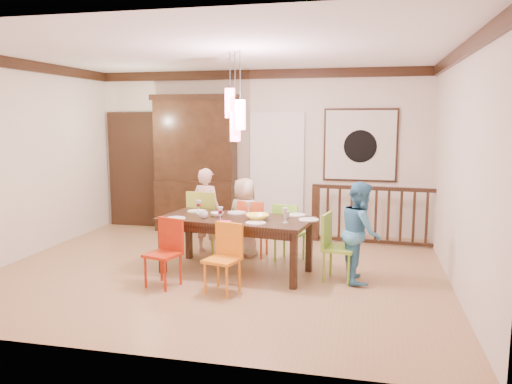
% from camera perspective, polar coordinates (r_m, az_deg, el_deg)
% --- Properties ---
extents(floor, '(6.00, 6.00, 0.00)m').
position_cam_1_polar(floor, '(6.89, -4.29, -8.96)').
color(floor, '#A77D50').
rests_on(floor, ground).
extents(ceiling, '(6.00, 6.00, 0.00)m').
position_cam_1_polar(ceiling, '(6.63, -4.57, 15.71)').
color(ceiling, white).
rests_on(ceiling, wall_back).
extents(wall_back, '(6.00, 0.00, 6.00)m').
position_cam_1_polar(wall_back, '(9.02, 0.26, 4.58)').
color(wall_back, beige).
rests_on(wall_back, floor).
extents(wall_left, '(0.00, 5.00, 5.00)m').
position_cam_1_polar(wall_left, '(8.02, -25.42, 3.28)').
color(wall_left, beige).
rests_on(wall_left, floor).
extents(wall_right, '(0.00, 5.00, 5.00)m').
position_cam_1_polar(wall_right, '(6.40, 22.20, 2.36)').
color(wall_right, beige).
rests_on(wall_right, floor).
extents(crown_molding, '(6.00, 5.00, 0.16)m').
position_cam_1_polar(crown_molding, '(6.62, -4.56, 15.02)').
color(crown_molding, black).
rests_on(crown_molding, wall_back).
extents(panel_door, '(1.04, 0.07, 2.24)m').
position_cam_1_polar(panel_door, '(9.81, -13.64, 2.31)').
color(panel_door, black).
rests_on(panel_door, wall_back).
extents(white_doorway, '(0.97, 0.05, 2.22)m').
position_cam_1_polar(white_doorway, '(8.95, 2.40, 1.97)').
color(white_doorway, silver).
rests_on(white_doorway, wall_back).
extents(painting, '(1.25, 0.06, 1.25)m').
position_cam_1_polar(painting, '(8.76, 11.83, 5.26)').
color(painting, black).
rests_on(painting, wall_back).
extents(pendant_cluster, '(0.27, 0.21, 1.14)m').
position_cam_1_polar(pendant_cluster, '(6.51, -2.39, 8.86)').
color(pendant_cluster, '#FF4C6B').
rests_on(pendant_cluster, ceiling).
extents(dining_table, '(2.09, 1.16, 0.75)m').
position_cam_1_polar(dining_table, '(6.65, -2.31, -3.69)').
color(dining_table, black).
rests_on(dining_table, floor).
extents(chair_far_left, '(0.49, 0.49, 0.98)m').
position_cam_1_polar(chair_far_left, '(7.60, -5.69, -2.94)').
color(chair_far_left, '#A3BA36').
rests_on(chair_far_left, floor).
extents(chair_far_mid, '(0.41, 0.41, 0.86)m').
position_cam_1_polar(chair_far_mid, '(7.44, -0.25, -3.69)').
color(chair_far_mid, '#E65220').
rests_on(chair_far_mid, floor).
extents(chair_far_right, '(0.47, 0.47, 0.86)m').
position_cam_1_polar(chair_far_right, '(7.21, 3.87, -4.14)').
color(chair_far_right, '#7ACA32').
rests_on(chair_far_right, floor).
extents(chair_near_left, '(0.46, 0.46, 0.83)m').
position_cam_1_polar(chair_near_left, '(6.24, -10.63, -6.40)').
color(chair_near_left, '#B0250B').
rests_on(chair_near_left, floor).
extents(chair_near_mid, '(0.45, 0.45, 0.82)m').
position_cam_1_polar(chair_near_mid, '(5.94, -3.89, -7.10)').
color(chair_near_mid, orange).
rests_on(chair_near_mid, floor).
extents(chair_end_right, '(0.46, 0.46, 0.86)m').
position_cam_1_polar(chair_end_right, '(6.43, 9.56, -5.76)').
color(chair_end_right, '#7FAF2D').
rests_on(chair_end_right, floor).
extents(china_hutch, '(1.57, 0.46, 2.47)m').
position_cam_1_polar(china_hutch, '(9.15, -6.90, 3.25)').
color(china_hutch, black).
rests_on(china_hutch, floor).
extents(balustrade, '(2.11, 0.23, 0.96)m').
position_cam_1_polar(balustrade, '(8.38, 13.53, -2.51)').
color(balustrade, black).
rests_on(balustrade, floor).
extents(person_far_left, '(0.54, 0.42, 1.31)m').
position_cam_1_polar(person_far_left, '(7.66, -5.69, -2.15)').
color(person_far_left, '#FFC8C2').
rests_on(person_far_left, floor).
extents(person_far_mid, '(0.67, 0.54, 1.18)m').
position_cam_1_polar(person_far_mid, '(7.47, -1.34, -2.89)').
color(person_far_mid, beige).
rests_on(person_far_mid, floor).
extents(person_end_right, '(0.58, 0.69, 1.28)m').
position_cam_1_polar(person_end_right, '(6.44, 11.85, -4.49)').
color(person_end_right, teal).
rests_on(person_end_right, floor).
extents(serving_bowl, '(0.38, 0.38, 0.08)m').
position_cam_1_polar(serving_bowl, '(6.47, 0.14, -2.88)').
color(serving_bowl, yellow).
rests_on(serving_bowl, dining_table).
extents(small_bowl, '(0.22, 0.22, 0.06)m').
position_cam_1_polar(small_bowl, '(6.72, -4.47, -2.57)').
color(small_bowl, white).
rests_on(small_bowl, dining_table).
extents(cup_left, '(0.14, 0.14, 0.09)m').
position_cam_1_polar(cup_left, '(6.61, -6.01, -2.63)').
color(cup_left, silver).
rests_on(cup_left, dining_table).
extents(cup_right, '(0.13, 0.13, 0.09)m').
position_cam_1_polar(cup_right, '(6.60, 3.50, -2.60)').
color(cup_right, silver).
rests_on(cup_right, dining_table).
extents(plate_far_left, '(0.26, 0.26, 0.01)m').
position_cam_1_polar(plate_far_left, '(7.09, -6.79, -2.18)').
color(plate_far_left, white).
rests_on(plate_far_left, dining_table).
extents(plate_far_mid, '(0.26, 0.26, 0.01)m').
position_cam_1_polar(plate_far_mid, '(6.94, -2.21, -2.37)').
color(plate_far_mid, white).
rests_on(plate_far_mid, dining_table).
extents(plate_far_right, '(0.26, 0.26, 0.01)m').
position_cam_1_polar(plate_far_right, '(6.79, 4.61, -2.63)').
color(plate_far_right, white).
rests_on(plate_far_right, dining_table).
extents(plate_near_left, '(0.26, 0.26, 0.01)m').
position_cam_1_polar(plate_near_left, '(6.62, -9.19, -2.99)').
color(plate_near_left, white).
rests_on(plate_near_left, dining_table).
extents(plate_near_mid, '(0.26, 0.26, 0.01)m').
position_cam_1_polar(plate_near_mid, '(6.26, -0.03, -3.55)').
color(plate_near_mid, white).
rests_on(plate_near_mid, dining_table).
extents(plate_end_right, '(0.26, 0.26, 0.01)m').
position_cam_1_polar(plate_end_right, '(6.50, 6.04, -3.16)').
color(plate_end_right, white).
rests_on(plate_end_right, dining_table).
extents(wine_glass_a, '(0.08, 0.08, 0.19)m').
position_cam_1_polar(wine_glass_a, '(6.92, -6.56, -1.71)').
color(wine_glass_a, '#590C19').
rests_on(wine_glass_a, dining_table).
extents(wine_glass_b, '(0.08, 0.08, 0.19)m').
position_cam_1_polar(wine_glass_b, '(6.77, -0.84, -1.88)').
color(wine_glass_b, silver).
rests_on(wine_glass_b, dining_table).
extents(wine_glass_c, '(0.08, 0.08, 0.19)m').
position_cam_1_polar(wine_glass_c, '(6.37, -4.11, -2.55)').
color(wine_glass_c, '#590C19').
rests_on(wine_glass_c, dining_table).
extents(wine_glass_d, '(0.08, 0.08, 0.19)m').
position_cam_1_polar(wine_glass_d, '(6.30, 3.36, -2.67)').
color(wine_glass_d, silver).
rests_on(wine_glass_d, dining_table).
extents(napkin, '(0.18, 0.14, 0.01)m').
position_cam_1_polar(napkin, '(6.33, -3.73, -3.44)').
color(napkin, '#D83359').
rests_on(napkin, dining_table).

